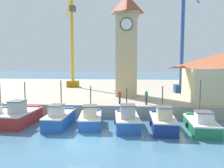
# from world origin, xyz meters

# --- Properties ---
(ground_plane) EXTENTS (300.00, 300.00, 0.00)m
(ground_plane) POSITION_xyz_m (0.00, 0.00, 0.00)
(ground_plane) COLOR teal
(quay_wharf) EXTENTS (120.00, 40.00, 1.33)m
(quay_wharf) POSITION_xyz_m (0.00, 27.50, 0.67)
(quay_wharf) COLOR #A89E89
(quay_wharf) RESTS_ON ground
(fishing_boat_left_outer) EXTENTS (2.05, 4.91, 4.06)m
(fishing_boat_left_outer) POSITION_xyz_m (-6.64, 4.14, 0.84)
(fishing_boat_left_outer) COLOR #AD2823
(fishing_boat_left_outer) RESTS_ON ground
(fishing_boat_left_inner) EXTENTS (1.97, 4.80, 4.25)m
(fishing_boat_left_inner) POSITION_xyz_m (-2.88, 3.89, 0.78)
(fishing_boat_left_inner) COLOR #2356A8
(fishing_boat_left_inner) RESTS_ON ground
(fishing_boat_mid_left) EXTENTS (2.55, 4.46, 3.72)m
(fishing_boat_mid_left) POSITION_xyz_m (-0.01, 4.24, 0.71)
(fishing_boat_mid_left) COLOR #2356A8
(fishing_boat_mid_left) RESTS_ON ground
(fishing_boat_center) EXTENTS (2.50, 4.73, 3.62)m
(fishing_boat_center) POSITION_xyz_m (3.40, 3.86, 0.77)
(fishing_boat_center) COLOR #2356A8
(fishing_boat_center) RESTS_ON ground
(fishing_boat_mid_right) EXTENTS (2.11, 4.54, 3.85)m
(fishing_boat_mid_right) POSITION_xyz_m (6.53, 3.54, 0.78)
(fishing_boat_mid_right) COLOR navy
(fishing_boat_mid_right) RESTS_ON ground
(fishing_boat_right_inner) EXTENTS (2.35, 4.71, 4.43)m
(fishing_boat_right_inner) POSITION_xyz_m (9.75, 3.54, 0.67)
(fishing_boat_right_inner) COLOR #237A4C
(fishing_boat_right_inner) RESTS_ON ground
(clock_tower) EXTENTS (3.37, 3.37, 15.54)m
(clock_tower) POSITION_xyz_m (2.99, 15.26, 8.72)
(clock_tower) COLOR tan
(clock_tower) RESTS_ON quay_wharf
(port_crane_near) EXTENTS (3.97, 8.03, 18.47)m
(port_crane_near) POSITION_xyz_m (-7.83, 26.13, 8.10)
(port_crane_near) COLOR #976E11
(port_crane_near) RESTS_ON quay_wharf
(port_crane_far) EXTENTS (5.70, 9.32, 18.76)m
(port_crane_far) POSITION_xyz_m (11.57, 19.88, 8.71)
(port_crane_far) COLOR navy
(port_crane_far) RESTS_ON quay_wharf
(dock_worker_near_tower) EXTENTS (0.34, 0.22, 1.62)m
(dock_worker_near_tower) POSITION_xyz_m (5.38, 8.52, 2.18)
(dock_worker_near_tower) COLOR #33333D
(dock_worker_near_tower) RESTS_ON quay_wharf
(dock_worker_along_quay) EXTENTS (0.34, 0.22, 1.62)m
(dock_worker_along_quay) POSITION_xyz_m (2.44, 8.70, 2.18)
(dock_worker_along_quay) COLOR #33333D
(dock_worker_along_quay) RESTS_ON quay_wharf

